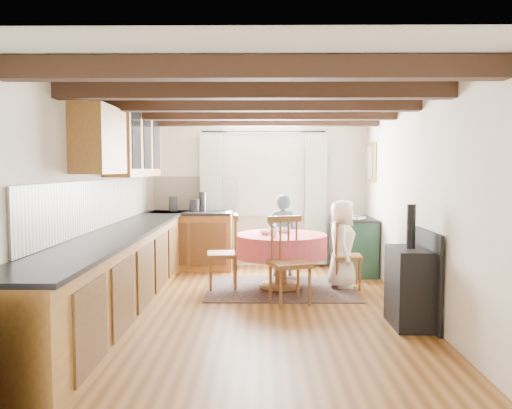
{
  "coord_description": "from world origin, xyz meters",
  "views": [
    {
      "loc": [
        0.06,
        -5.65,
        1.61
      ],
      "look_at": [
        0.0,
        0.8,
        1.15
      ],
      "focal_mm": 35.87,
      "sensor_mm": 36.0,
      "label": 1
    }
  ],
  "objects_px": {
    "chair_near": "(290,261)",
    "chair_left": "(223,251)",
    "chair_right": "(347,254)",
    "aga_range": "(353,245)",
    "cup": "(273,233)",
    "cast_iron_stove": "(410,266)",
    "child_right": "(342,244)",
    "dining_table": "(281,262)",
    "child_far": "(282,235)"
  },
  "relations": [
    {
      "from": "chair_near",
      "to": "chair_left",
      "type": "xyz_separation_m",
      "value": [
        -0.85,
        0.78,
        -0.02
      ]
    },
    {
      "from": "chair_near",
      "to": "chair_right",
      "type": "relative_size",
      "value": 1.13
    },
    {
      "from": "aga_range",
      "to": "cup",
      "type": "xyz_separation_m",
      "value": [
        -1.25,
        -1.29,
        0.35
      ]
    },
    {
      "from": "cup",
      "to": "chair_near",
      "type": "bearing_deg",
      "value": -69.73
    },
    {
      "from": "chair_left",
      "to": "cup",
      "type": "distance_m",
      "value": 0.78
    },
    {
      "from": "cast_iron_stove",
      "to": "child_right",
      "type": "distance_m",
      "value": 1.73
    },
    {
      "from": "chair_near",
      "to": "aga_range",
      "type": "distance_m",
      "value": 2.09
    },
    {
      "from": "dining_table",
      "to": "aga_range",
      "type": "distance_m",
      "value": 1.54
    },
    {
      "from": "chair_left",
      "to": "child_right",
      "type": "height_order",
      "value": "child_right"
    },
    {
      "from": "cast_iron_stove",
      "to": "child_right",
      "type": "bearing_deg",
      "value": 104.22
    },
    {
      "from": "cast_iron_stove",
      "to": "cup",
      "type": "xyz_separation_m",
      "value": [
        -1.36,
        1.33,
        0.16
      ]
    },
    {
      "from": "chair_right",
      "to": "aga_range",
      "type": "relative_size",
      "value": 0.97
    },
    {
      "from": "cast_iron_stove",
      "to": "child_right",
      "type": "height_order",
      "value": "cast_iron_stove"
    },
    {
      "from": "cast_iron_stove",
      "to": "chair_left",
      "type": "bearing_deg",
      "value": 141.5
    },
    {
      "from": "chair_right",
      "to": "aga_range",
      "type": "height_order",
      "value": "chair_right"
    },
    {
      "from": "chair_near",
      "to": "cast_iron_stove",
      "type": "distance_m",
      "value": 1.45
    },
    {
      "from": "chair_left",
      "to": "aga_range",
      "type": "height_order",
      "value": "chair_left"
    },
    {
      "from": "cast_iron_stove",
      "to": "cup",
      "type": "height_order",
      "value": "cast_iron_stove"
    },
    {
      "from": "child_far",
      "to": "chair_right",
      "type": "bearing_deg",
      "value": 135.81
    },
    {
      "from": "dining_table",
      "to": "aga_range",
      "type": "relative_size",
      "value": 1.29
    },
    {
      "from": "dining_table",
      "to": "child_far",
      "type": "xyz_separation_m",
      "value": [
        0.05,
        0.81,
        0.25
      ]
    },
    {
      "from": "cast_iron_stove",
      "to": "child_far",
      "type": "relative_size",
      "value": 1.02
    },
    {
      "from": "child_far",
      "to": "cast_iron_stove",
      "type": "bearing_deg",
      "value": 113.69
    },
    {
      "from": "cast_iron_stove",
      "to": "cup",
      "type": "distance_m",
      "value": 1.91
    },
    {
      "from": "child_right",
      "to": "cup",
      "type": "xyz_separation_m",
      "value": [
        -0.93,
        -0.34,
        0.19
      ]
    },
    {
      "from": "dining_table",
      "to": "cast_iron_stove",
      "type": "bearing_deg",
      "value": -51.92
    },
    {
      "from": "aga_range",
      "to": "child_far",
      "type": "xyz_separation_m",
      "value": [
        -1.09,
        -0.22,
        0.18
      ]
    },
    {
      "from": "chair_right",
      "to": "cup",
      "type": "distance_m",
      "value": 1.1
    },
    {
      "from": "dining_table",
      "to": "cast_iron_stove",
      "type": "relative_size",
      "value": 0.98
    },
    {
      "from": "dining_table",
      "to": "cup",
      "type": "height_order",
      "value": "cup"
    },
    {
      "from": "chair_near",
      "to": "child_far",
      "type": "xyz_separation_m",
      "value": [
        -0.03,
        1.57,
        0.09
      ]
    },
    {
      "from": "chair_right",
      "to": "child_far",
      "type": "height_order",
      "value": "child_far"
    },
    {
      "from": "chair_left",
      "to": "aga_range",
      "type": "relative_size",
      "value": 1.06
    },
    {
      "from": "chair_near",
      "to": "cast_iron_stove",
      "type": "bearing_deg",
      "value": -54.34
    },
    {
      "from": "chair_right",
      "to": "aga_range",
      "type": "xyz_separation_m",
      "value": [
        0.25,
        0.96,
        -0.02
      ]
    },
    {
      "from": "dining_table",
      "to": "chair_right",
      "type": "bearing_deg",
      "value": 4.27
    },
    {
      "from": "chair_near",
      "to": "cup",
      "type": "relative_size",
      "value": 9.77
    },
    {
      "from": "aga_range",
      "to": "child_far",
      "type": "distance_m",
      "value": 1.13
    },
    {
      "from": "child_far",
      "to": "chair_near",
      "type": "bearing_deg",
      "value": 88.16
    },
    {
      "from": "cup",
      "to": "aga_range",
      "type": "bearing_deg",
      "value": 45.99
    },
    {
      "from": "chair_left",
      "to": "child_right",
      "type": "distance_m",
      "value": 1.61
    },
    {
      "from": "chair_left",
      "to": "cast_iron_stove",
      "type": "relative_size",
      "value": 0.8
    },
    {
      "from": "chair_right",
      "to": "cup",
      "type": "relative_size",
      "value": 8.62
    },
    {
      "from": "chair_right",
      "to": "child_right",
      "type": "distance_m",
      "value": 0.15
    },
    {
      "from": "aga_range",
      "to": "cup",
      "type": "distance_m",
      "value": 1.83
    },
    {
      "from": "dining_table",
      "to": "child_right",
      "type": "relative_size",
      "value": 1.02
    },
    {
      "from": "chair_near",
      "to": "child_far",
      "type": "height_order",
      "value": "child_far"
    },
    {
      "from": "dining_table",
      "to": "chair_near",
      "type": "bearing_deg",
      "value": -84.36
    },
    {
      "from": "dining_table",
      "to": "aga_range",
      "type": "bearing_deg",
      "value": 42.11
    },
    {
      "from": "dining_table",
      "to": "aga_range",
      "type": "xyz_separation_m",
      "value": [
        1.14,
        1.03,
        0.07
      ]
    }
  ]
}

